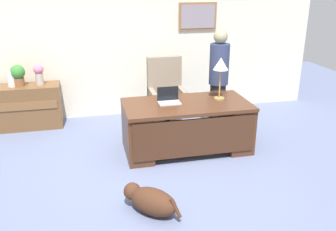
% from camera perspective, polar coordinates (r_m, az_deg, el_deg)
% --- Properties ---
extents(ground_plane, '(12.00, 12.00, 0.00)m').
position_cam_1_polar(ground_plane, '(4.89, -0.51, -9.58)').
color(ground_plane, slate).
extents(back_wall, '(7.00, 0.16, 2.70)m').
position_cam_1_polar(back_wall, '(6.88, -5.28, 11.26)').
color(back_wall, beige).
rests_on(back_wall, ground_plane).
extents(desk, '(1.85, 0.96, 0.74)m').
position_cam_1_polar(desk, '(5.46, 2.98, -1.50)').
color(desk, '#4C2B19').
rests_on(desk, ground_plane).
extents(credenza, '(1.20, 0.50, 0.75)m').
position_cam_1_polar(credenza, '(6.79, -21.36, 1.29)').
color(credenza, brown).
rests_on(credenza, ground_plane).
extents(armchair, '(0.60, 0.59, 1.21)m').
position_cam_1_polar(armchair, '(6.37, -0.29, 2.93)').
color(armchair, gray).
rests_on(armchair, ground_plane).
extents(person_standing, '(0.32, 0.32, 1.71)m').
position_cam_1_polar(person_standing, '(6.13, 7.88, 5.53)').
color(person_standing, '#262323').
rests_on(person_standing, ground_plane).
extents(dog_lying, '(0.62, 0.62, 0.30)m').
position_cam_1_polar(dog_lying, '(4.15, -2.74, -13.10)').
color(dog_lying, '#472819').
rests_on(dog_lying, ground_plane).
extents(laptop, '(0.32, 0.22, 0.22)m').
position_cam_1_polar(laptop, '(5.38, 0.10, 2.63)').
color(laptop, '#B2B5BA').
rests_on(laptop, desk).
extents(desk_lamp, '(0.22, 0.22, 0.64)m').
position_cam_1_polar(desk_lamp, '(5.47, 8.23, 7.59)').
color(desk_lamp, '#9E8447').
rests_on(desk_lamp, desk).
extents(vase_with_flowers, '(0.17, 0.17, 0.36)m').
position_cam_1_polar(vase_with_flowers, '(6.60, -19.52, 6.24)').
color(vase_with_flowers, '#BBAD9F').
rests_on(vase_with_flowers, credenza).
extents(vase_empty, '(0.16, 0.16, 0.26)m').
position_cam_1_polar(vase_empty, '(6.68, -23.21, 5.30)').
color(vase_empty, silver).
rests_on(vase_empty, credenza).
extents(potted_plant, '(0.24, 0.24, 0.36)m').
position_cam_1_polar(potted_plant, '(6.65, -22.40, 5.93)').
color(potted_plant, brown).
rests_on(potted_plant, credenza).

